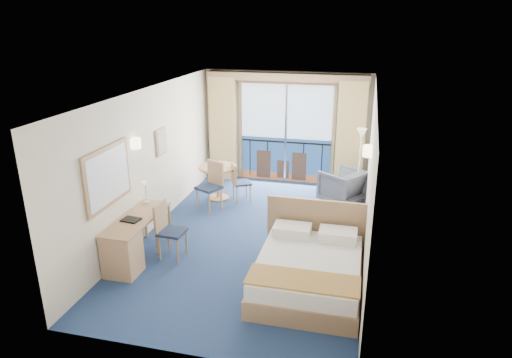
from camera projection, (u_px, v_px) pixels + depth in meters
The scene contains 22 objects.
floor at pixel (254, 237), 8.54m from camera, with size 6.50×6.50×0.00m, color navy.
room_walls at pixel (254, 145), 7.94m from camera, with size 4.04×6.54×2.72m.
balcony_door at pixel (286, 136), 11.10m from camera, with size 2.36×0.03×2.52m.
curtain_left at pixel (223, 129), 11.26m from camera, with size 0.65×0.22×2.55m, color #D3BE75.
curtain_right at pixel (351, 136), 10.57m from camera, with size 0.65×0.22×2.55m, color #D3BE75.
pelmet at pixel (286, 77), 10.51m from camera, with size 3.80×0.25×0.18m, color tan.
mirror at pixel (108, 177), 7.08m from camera, with size 0.05×1.25×0.95m.
wall_print at pixel (161, 142), 8.85m from camera, with size 0.04×0.42×0.52m.
sconce_left at pixel (136, 143), 7.80m from camera, with size 0.18×0.18×0.18m, color beige.
sconce_right at pixel (368, 151), 7.34m from camera, with size 0.18×0.18×0.18m, color beige.
bed at pixel (309, 270), 6.87m from camera, with size 1.69×2.01×1.06m.
nightstand at pixel (352, 237), 7.97m from camera, with size 0.40×0.38×0.52m, color tan.
phone at pixel (353, 220), 7.91m from camera, with size 0.19×0.15×0.08m, color silver.
armchair at pixel (342, 186), 10.02m from camera, with size 0.80×0.83×0.75m, color #3F424D.
floor_lamp at pixel (361, 147), 9.71m from camera, with size 0.23×0.23×1.67m.
desk at pixel (126, 247), 7.30m from camera, with size 0.54×1.58×0.74m.
desk_chair at pixel (167, 227), 7.68m from camera, with size 0.45×0.44×0.97m.
folder at pixel (131, 220), 7.47m from camera, with size 0.29×0.22×0.03m, color black.
desk_lamp at pixel (145, 188), 8.05m from camera, with size 0.11×0.11×0.40m.
round_table at pixel (218, 174), 10.17m from camera, with size 0.84×0.84×0.76m.
table_chair_a at pixel (238, 180), 10.06m from camera, with size 0.52×0.52×0.87m.
table_chair_b at pixel (212, 183), 9.64m from camera, with size 0.60×0.60×1.03m.
Camera 1 is at (1.85, -7.45, 3.89)m, focal length 32.00 mm.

